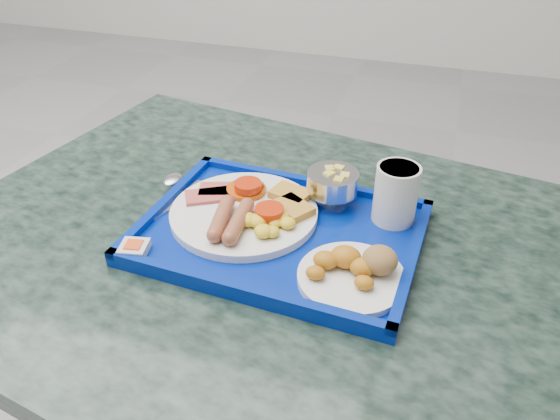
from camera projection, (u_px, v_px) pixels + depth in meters
name	position (u px, v px, depth m)	size (l,w,h in m)	color
table	(301.00, 338.00, 0.95)	(1.32, 1.00, 0.75)	slate
tray	(280.00, 234.00, 0.87)	(0.45, 0.34, 0.03)	#031E8B
main_plate	(248.00, 211.00, 0.89)	(0.24, 0.24, 0.04)	silver
bread_plate	(355.00, 270.00, 0.76)	(0.15, 0.15, 0.05)	silver
fruit_bowl	(333.00, 183.00, 0.91)	(0.09, 0.09, 0.06)	#BABBBD
juice_cup	(396.00, 192.00, 0.86)	(0.07, 0.07, 0.10)	silver
spoon	(171.00, 188.00, 0.96)	(0.08, 0.19, 0.01)	#BABBBD
knife	(167.00, 207.00, 0.92)	(0.01, 0.19, 0.00)	#BABBBD
jam_packet	(134.00, 248.00, 0.82)	(0.05, 0.05, 0.02)	beige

